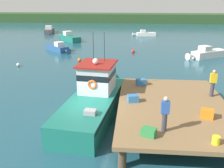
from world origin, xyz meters
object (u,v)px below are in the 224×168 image
crate_stack_near_edge (133,98)px  crate_single_by_cleat (149,132)px  moored_boat_far_right (144,34)px  mooring_buoy_channel_marker (80,60)px  moored_boat_near_channel (58,48)px  moored_boat_off_the_point (69,38)px  crate_stack_mid_dock (141,82)px  moored_boat_far_left (207,54)px  deckhand_by_the_boat (213,83)px  deckhand_further_back (165,113)px  mooring_buoy_outer (18,65)px  bait_bucket (216,140)px  main_fishing_boat (95,97)px  mooring_buoy_inshore (133,51)px  crate_single_far (207,114)px  moored_boat_mid_harbor (49,31)px

crate_stack_near_edge → crate_single_by_cleat: size_ratio=1.00×
moored_boat_far_right → mooring_buoy_channel_marker: bearing=-110.7°
moored_boat_near_channel → moored_boat_off_the_point: 8.60m
crate_stack_mid_dock → moored_boat_far_left: crate_stack_mid_dock is taller
deckhand_by_the_boat → deckhand_further_back: same height
mooring_buoy_outer → moored_boat_near_channel: bearing=76.9°
bait_bucket → crate_stack_near_edge: bearing=129.3°
moored_boat_near_channel → deckhand_by_the_boat: bearing=-51.1°
main_fishing_boat → mooring_buoy_inshore: 18.22m
deckhand_by_the_boat → moored_boat_far_right: size_ratio=0.37×
crate_single_far → moored_boat_far_right: size_ratio=0.14×
crate_single_far → moored_boat_mid_harbor: bearing=118.1°
moored_boat_near_channel → mooring_buoy_inshore: 9.92m
crate_single_by_cleat → mooring_buoy_channel_marker: crate_single_by_cleat is taller
moored_boat_far_left → mooring_buoy_inshore: 8.91m
moored_boat_near_channel → crate_single_far: bearing=-57.2°
mooring_buoy_channel_marker → deckhand_further_back: bearing=-66.6°
crate_stack_near_edge → mooring_buoy_outer: 16.42m
moored_boat_near_channel → mooring_buoy_outer: moored_boat_near_channel is taller
crate_single_far → crate_single_by_cleat: size_ratio=1.00×
deckhand_further_back → mooring_buoy_inshore: 22.36m
crate_stack_mid_dock → deckhand_further_back: (0.87, -6.15, 0.66)m
crate_single_far → main_fishing_boat: bearing=155.8°
moored_boat_near_channel → moored_boat_far_right: 19.22m
crate_stack_near_edge → crate_stack_mid_dock: bearing=80.1°
crate_stack_mid_dock → moored_boat_far_left: size_ratio=0.11×
crate_stack_mid_dock → mooring_buoy_outer: bearing=146.1°
moored_boat_mid_harbor → moored_boat_far_right: (18.80, -2.27, -0.14)m
deckhand_further_back → mooring_buoy_inshore: deckhand_further_back is taller
crate_single_by_cleat → crate_stack_near_edge: bearing=100.6°
mooring_buoy_outer → moored_boat_far_left: bearing=15.8°
moored_boat_off_the_point → crate_single_far: bearing=-64.3°
main_fishing_boat → mooring_buoy_inshore: bearing=83.0°
bait_bucket → deckhand_further_back: size_ratio=0.21×
crate_stack_near_edge → crate_single_by_cleat: 3.75m
crate_single_by_cleat → deckhand_by_the_boat: (3.95, 4.92, 0.69)m
deckhand_further_back → moored_boat_far_left: 21.60m
deckhand_by_the_boat → moored_boat_mid_harbor: 41.58m
mooring_buoy_outer → crate_single_far: bearing=-39.9°
mooring_buoy_inshore → mooring_buoy_outer: bearing=-146.7°
moored_boat_far_right → moored_boat_near_channel: bearing=-128.2°
moored_boat_far_left → crate_single_far: bearing=-104.9°
bait_bucket → mooring_buoy_channel_marker: (-9.31, 17.81, -1.15)m
main_fishing_boat → moored_boat_far_left: size_ratio=1.85×
mooring_buoy_inshore → moored_boat_off_the_point: bearing=139.9°
crate_stack_near_edge → moored_boat_near_channel: bearing=117.3°
deckhand_by_the_boat → deckhand_further_back: bearing=-126.2°
main_fishing_boat → moored_boat_off_the_point: main_fishing_boat is taller
crate_stack_near_edge → moored_boat_off_the_point: 29.93m
deckhand_by_the_boat → mooring_buoy_channel_marker: bearing=130.3°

